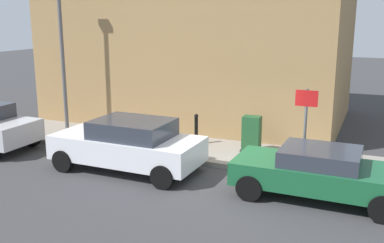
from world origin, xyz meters
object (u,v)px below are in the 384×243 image
car_white (128,144)px  bollard_near_cabinet (196,128)px  lamppost (62,46)px  street_sign (306,118)px  car_green (319,172)px  bollard_far_kerb (135,133)px  utility_cabinet (251,135)px

car_white → bollard_near_cabinet: (2.76, -0.96, -0.08)m
bollard_near_cabinet → lamppost: (-0.20, 5.16, 2.60)m
bollard_near_cabinet → street_sign: size_ratio=0.45×
car_green → car_white: 5.31m
car_white → bollard_near_cabinet: car_white is taller
bollard_far_kerb → lamppost: (1.15, 3.61, 2.60)m
street_sign → lamppost: 9.11m
street_sign → car_white: bearing=107.6°
lamppost → street_sign: bearing=-96.9°
car_green → bollard_near_cabinet: size_ratio=3.96×
car_white → lamppost: lamppost is taller
car_green → lamppost: (2.55, 9.51, 2.62)m
car_white → utility_cabinet: (2.66, -2.89, -0.10)m
car_green → street_sign: 1.87m
car_green → street_sign: (1.47, 0.61, 0.98)m
utility_cabinet → bollard_near_cabinet: bearing=87.0°
bollard_far_kerb → street_sign: bearing=-89.2°
utility_cabinet → street_sign: street_sign is taller
car_green → utility_cabinet: (2.64, 2.42, 0.00)m
car_green → lamppost: size_ratio=0.72×
bollard_far_kerb → car_green: bearing=-103.3°
utility_cabinet → lamppost: 7.56m
utility_cabinet → street_sign: 2.37m
lamppost → utility_cabinet: bearing=-89.2°
bollard_near_cabinet → lamppost: size_ratio=0.18×
car_green → bollard_near_cabinet: 5.14m
utility_cabinet → street_sign: bearing=-123.0°
lamppost → bollard_near_cabinet: bearing=-87.8°
car_white → bollard_near_cabinet: size_ratio=4.17×
utility_cabinet → lamppost: lamppost is taller
utility_cabinet → bollard_far_kerb: utility_cabinet is taller
car_green → lamppost: bearing=-14.1°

